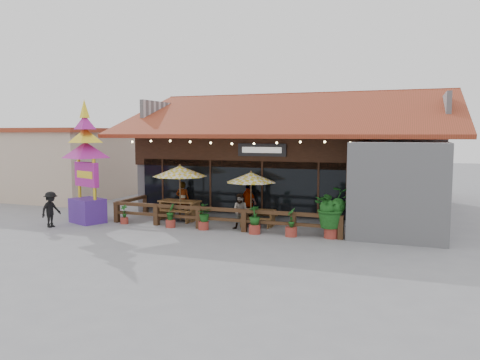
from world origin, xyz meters
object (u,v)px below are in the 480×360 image
at_px(umbrella_right, 251,178).
at_px(pedestrian, 51,209).
at_px(picnic_table_right, 258,215).
at_px(thai_sign_tower, 86,153).
at_px(umbrella_left, 180,171).
at_px(picnic_table_left, 180,207).
at_px(tropical_plant, 332,208).

relative_size(umbrella_right, pedestrian, 1.56).
height_order(picnic_table_right, thai_sign_tower, thai_sign_tower).
relative_size(umbrella_left, thai_sign_tower, 0.53).
bearing_deg(picnic_table_left, umbrella_right, -0.19).
bearing_deg(picnic_table_left, tropical_plant, -11.06).
bearing_deg(tropical_plant, thai_sign_tower, -176.55).
height_order(picnic_table_left, tropical_plant, tropical_plant).
bearing_deg(tropical_plant, umbrella_right, 159.41).
bearing_deg(thai_sign_tower, picnic_table_left, 30.18).
height_order(umbrella_right, tropical_plant, umbrella_right).
xyz_separation_m(picnic_table_right, thai_sign_tower, (-7.27, -1.93, 2.60)).
relative_size(thai_sign_tower, tropical_plant, 2.92).
xyz_separation_m(umbrella_left, thai_sign_tower, (-3.72, -1.62, 0.81)).
xyz_separation_m(umbrella_left, picnic_table_right, (3.55, 0.30, -1.78)).
relative_size(umbrella_left, tropical_plant, 1.54).
xyz_separation_m(umbrella_right, thai_sign_tower, (-6.92, -2.01, 1.02)).
distance_m(umbrella_left, pedestrian, 5.61).
bearing_deg(pedestrian, umbrella_left, -52.80).
bearing_deg(pedestrian, thai_sign_tower, -26.03).
distance_m(picnic_table_right, tropical_plant, 3.62).
height_order(umbrella_left, pedestrian, umbrella_left).
bearing_deg(umbrella_right, umbrella_left, -173.05).
bearing_deg(umbrella_left, thai_sign_tower, -156.42).
xyz_separation_m(umbrella_left, umbrella_right, (3.19, 0.39, -0.20)).
height_order(umbrella_left, thai_sign_tower, thai_sign_tower).
xyz_separation_m(umbrella_right, picnic_table_right, (0.35, -0.09, -1.58)).
bearing_deg(picnic_table_right, umbrella_right, 166.26).
xyz_separation_m(picnic_table_left, tropical_plant, (7.10, -1.39, 0.54)).
xyz_separation_m(thai_sign_tower, pedestrian, (-0.78, -1.37, -2.31)).
xyz_separation_m(umbrella_right, pedestrian, (-7.69, -3.39, -1.29)).
distance_m(picnic_table_right, pedestrian, 8.70).
distance_m(umbrella_right, tropical_plant, 4.02).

